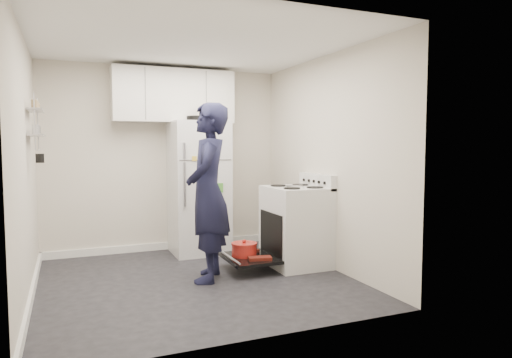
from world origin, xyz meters
name	(u,v)px	position (x,y,z in m)	size (l,w,h in m)	color
room	(192,168)	(-0.03, 0.03, 1.21)	(3.21, 3.21, 2.51)	black
electric_range	(295,227)	(1.26, 0.15, 0.47)	(0.66, 0.76, 1.10)	silver
open_oven_door	(247,254)	(0.65, 0.18, 0.19)	(0.55, 0.70, 0.23)	black
refrigerator	(199,187)	(0.38, 1.25, 0.89)	(0.72, 0.74, 1.83)	silver
upper_cabinets	(174,96)	(0.10, 1.43, 2.10)	(1.60, 0.33, 0.70)	silver
wall_shelf_rack	(36,123)	(-1.52, 0.49, 1.68)	(0.14, 0.60, 0.61)	#B2B2B7
person	(208,192)	(0.14, 0.00, 0.95)	(0.69, 0.45, 1.90)	black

